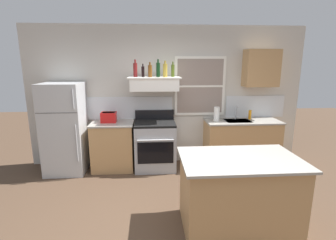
{
  "coord_description": "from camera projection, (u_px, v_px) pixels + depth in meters",
  "views": [
    {
      "loc": [
        -0.33,
        -2.73,
        1.99
      ],
      "look_at": [
        -0.05,
        1.2,
        1.1
      ],
      "focal_mm": 26.85,
      "sensor_mm": 36.0,
      "label": 1
    }
  ],
  "objects": [
    {
      "name": "bottle_balsamic_dark",
      "position": [
        143.0,
        71.0,
        4.6
      ],
      "size": [
        0.06,
        0.06,
        0.24
      ],
      "color": "black",
      "rests_on": "range_hood_shelf"
    },
    {
      "name": "bottle_dark_green_wine",
      "position": [
        158.0,
        69.0,
        4.61
      ],
      "size": [
        0.07,
        0.07,
        0.32
      ],
      "color": "#143819",
      "rests_on": "range_hood_shelf"
    },
    {
      "name": "toaster",
      "position": [
        109.0,
        117.0,
        4.7
      ],
      "size": [
        0.3,
        0.2,
        0.19
      ],
      "color": "red",
      "rests_on": "counter_left_of_stove"
    },
    {
      "name": "upper_cabinet_right",
      "position": [
        261.0,
        68.0,
        4.81
      ],
      "size": [
        0.64,
        0.32,
        0.7
      ],
      "color": "tan"
    },
    {
      "name": "bottle_red_label_wine",
      "position": [
        135.0,
        70.0,
        4.59
      ],
      "size": [
        0.07,
        0.07,
        0.31
      ],
      "color": "maroon",
      "rests_on": "range_hood_shelf"
    },
    {
      "name": "kitchen_island",
      "position": [
        238.0,
        193.0,
        3.04
      ],
      "size": [
        1.4,
        0.9,
        0.91
      ],
      "color": "tan",
      "rests_on": "ground_plane"
    },
    {
      "name": "sink_faucet",
      "position": [
        236.0,
        111.0,
        4.91
      ],
      "size": [
        0.03,
        0.17,
        0.28
      ],
      "color": "silver",
      "rests_on": "counter_right_with_sink"
    },
    {
      "name": "bottle_champagne_gold_foil",
      "position": [
        165.0,
        70.0,
        4.55
      ],
      "size": [
        0.08,
        0.08,
        0.29
      ],
      "color": "#B29333",
      "rests_on": "range_hood_shelf"
    },
    {
      "name": "counter_right_with_sink",
      "position": [
        241.0,
        143.0,
        4.97
      ],
      "size": [
        1.43,
        0.63,
        0.91
      ],
      "color": "tan",
      "rests_on": "ground_plane"
    },
    {
      "name": "stove_range",
      "position": [
        155.0,
        145.0,
        4.81
      ],
      "size": [
        0.76,
        0.69,
        1.09
      ],
      "color": "#9EA0A5",
      "rests_on": "ground_plane"
    },
    {
      "name": "paper_towel_roll",
      "position": [
        217.0,
        114.0,
        4.8
      ],
      "size": [
        0.11,
        0.11,
        0.27
      ],
      "primitive_type": "cylinder",
      "color": "white",
      "rests_on": "counter_right_with_sink"
    },
    {
      "name": "range_hood_shelf",
      "position": [
        154.0,
        84.0,
        4.65
      ],
      "size": [
        0.96,
        0.52,
        0.24
      ],
      "color": "white"
    },
    {
      "name": "ground_plane",
      "position": [
        179.0,
        227.0,
        3.12
      ],
      "size": [
        16.0,
        16.0,
        0.0
      ],
      "primitive_type": "plane",
      "color": "#4C3828"
    },
    {
      "name": "bottle_olive_oil_square",
      "position": [
        173.0,
        70.0,
        4.62
      ],
      "size": [
        0.06,
        0.06,
        0.28
      ],
      "color": "#4C601E",
      "rests_on": "range_hood_shelf"
    },
    {
      "name": "refrigerator",
      "position": [
        65.0,
        128.0,
        4.59
      ],
      "size": [
        0.7,
        0.72,
        1.65
      ],
      "color": "#B7BABC",
      "rests_on": "ground_plane"
    },
    {
      "name": "counter_left_of_stove",
      "position": [
        113.0,
        146.0,
        4.79
      ],
      "size": [
        0.79,
        0.63,
        0.91
      ],
      "color": "tan",
      "rests_on": "ground_plane"
    },
    {
      "name": "bottle_amber_wine",
      "position": [
        150.0,
        71.0,
        4.53
      ],
      "size": [
        0.07,
        0.07,
        0.27
      ],
      "color": "brown",
      "rests_on": "range_hood_shelf"
    },
    {
      "name": "dish_soap_bottle",
      "position": [
        250.0,
        115.0,
        4.95
      ],
      "size": [
        0.06,
        0.06,
        0.18
      ],
      "primitive_type": "cylinder",
      "color": "orange",
      "rests_on": "counter_right_with_sink"
    },
    {
      "name": "back_wall",
      "position": [
        168.0,
        96.0,
        4.99
      ],
      "size": [
        5.4,
        0.11,
        2.7
      ],
      "color": "beige",
      "rests_on": "ground_plane"
    }
  ]
}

